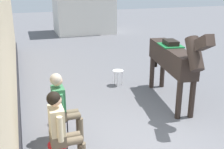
{
  "coord_description": "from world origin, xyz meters",
  "views": [
    {
      "loc": [
        -2.2,
        -4.25,
        3.02
      ],
      "look_at": [
        -0.4,
        1.2,
        1.05
      ],
      "focal_mm": 45.37,
      "sensor_mm": 36.0,
      "label": 1
    }
  ],
  "objects_px": {
    "seated_visitor_near": "(61,127)",
    "seated_visitor_far": "(62,104)",
    "satchel_bag": "(58,120)",
    "saddled_horse_center": "(173,59)",
    "spare_stool_white": "(118,72)"
  },
  "relations": [
    {
      "from": "saddled_horse_center",
      "to": "satchel_bag",
      "type": "xyz_separation_m",
      "value": [
        -2.89,
        -0.25,
        -1.06
      ]
    },
    {
      "from": "saddled_horse_center",
      "to": "spare_stool_white",
      "type": "bearing_deg",
      "value": 119.21
    },
    {
      "from": "seated_visitor_far",
      "to": "satchel_bag",
      "type": "distance_m",
      "value": 0.96
    },
    {
      "from": "spare_stool_white",
      "to": "satchel_bag",
      "type": "xyz_separation_m",
      "value": [
        -2.02,
        -1.81,
        -0.3
      ]
    },
    {
      "from": "seated_visitor_near",
      "to": "saddled_horse_center",
      "type": "relative_size",
      "value": 0.47
    },
    {
      "from": "seated_visitor_far",
      "to": "satchel_bag",
      "type": "bearing_deg",
      "value": 92.5
    },
    {
      "from": "seated_visitor_far",
      "to": "satchel_bag",
      "type": "relative_size",
      "value": 4.96
    },
    {
      "from": "seated_visitor_near",
      "to": "seated_visitor_far",
      "type": "distance_m",
      "value": 0.87
    },
    {
      "from": "spare_stool_white",
      "to": "seated_visitor_near",
      "type": "bearing_deg",
      "value": -122.64
    },
    {
      "from": "seated_visitor_far",
      "to": "saddled_horse_center",
      "type": "relative_size",
      "value": 0.47
    },
    {
      "from": "satchel_bag",
      "to": "seated_visitor_near",
      "type": "bearing_deg",
      "value": 88.62
    },
    {
      "from": "spare_stool_white",
      "to": "satchel_bag",
      "type": "height_order",
      "value": "spare_stool_white"
    },
    {
      "from": "satchel_bag",
      "to": "seated_visitor_far",
      "type": "bearing_deg",
      "value": 95.5
    },
    {
      "from": "saddled_horse_center",
      "to": "seated_visitor_near",
      "type": "bearing_deg",
      "value": -149.31
    },
    {
      "from": "saddled_horse_center",
      "to": "seated_visitor_far",
      "type": "bearing_deg",
      "value": -161.92
    }
  ]
}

